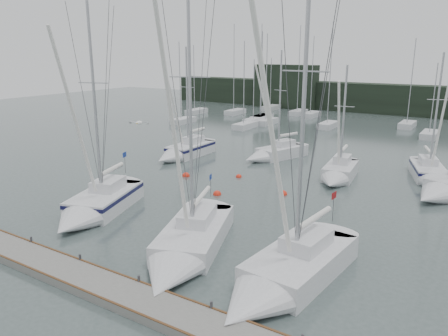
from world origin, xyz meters
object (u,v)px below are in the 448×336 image
Objects in this scene: sailboat_near_right at (280,279)px; sailboat_mid_b at (271,154)px; buoy_a at (217,195)px; buoy_c at (186,176)px; buoy_d at (239,177)px; sailboat_near_center at (184,251)px; sailboat_mid_c at (338,175)px; sailboat_mid_a at (183,152)px; buoy_b at (283,194)px; sailboat_near_left at (93,208)px; sailboat_mid_d at (431,176)px.

sailboat_mid_b is at bearing 122.59° from sailboat_near_right.
sailboat_near_right is 14.15m from buoy_a.
buoy_c reaches higher than buoy_d.
sailboat_mid_b is (-5.93, 22.20, -0.01)m from sailboat_near_center.
sailboat_near_center is 1.55× the size of sailboat_mid_c.
sailboat_mid_a is (-13.85, 17.93, 0.07)m from sailboat_near_center.
sailboat_mid_a reaches higher than sailboat_mid_b.
buoy_b is 0.96× the size of buoy_c.
sailboat_near_right is 1.62× the size of sailboat_mid_c.
sailboat_mid_b is at bearing 63.74° from sailboat_near_left.
sailboat_mid_b is (2.92, 20.42, -0.09)m from sailboat_near_left.
buoy_b is at bearing -39.14° from sailboat_mid_b.
sailboat_mid_a reaches higher than sailboat_mid_d.
buoy_d is at bearing 101.43° from buoy_a.
sailboat_mid_c is (11.01, 16.62, -0.07)m from sailboat_near_left.
sailboat_mid_c reaches higher than buoy_a.
buoy_b reaches higher than buoy_a.
buoy_b is (13.66, -5.24, -0.61)m from sailboat_mid_a.
sailboat_mid_a is 18.32× the size of buoy_b.
sailboat_mid_b is at bearing 84.88° from sailboat_near_center.
sailboat_mid_b reaches higher than sailboat_mid_c.
sailboat_mid_b reaches higher than buoy_a.
sailboat_near_left is 21.68× the size of buoy_c.
sailboat_mid_d is at bearing 10.17° from sailboat_mid_a.
sailboat_mid_c is at bearing -5.45° from sailboat_mid_b.
sailboat_mid_a is at bearing 89.08° from sailboat_near_left.
sailboat_near_right is at bearing -116.25° from sailboat_mid_d.
sailboat_near_right is at bearing -86.46° from sailboat_mid_c.
sailboat_near_center reaches higher than buoy_b.
sailboat_near_right is at bearing -20.87° from sailboat_near_center.
sailboat_near_left reaches higher than sailboat_mid_b.
buoy_a is (-6.58, -8.43, -0.55)m from sailboat_mid_c.
buoy_c is at bearing 75.29° from sailboat_near_left.
sailboat_near_center reaches higher than sailboat_mid_a.
buoy_c is (-9.50, 12.74, -0.54)m from sailboat_near_center.
sailboat_mid_c is at bearing 63.24° from sailboat_near_center.
sailboat_near_right is 18.78m from sailboat_mid_c.
sailboat_mid_d is (22.68, 4.35, -0.06)m from sailboat_mid_a.
sailboat_near_right is 18.61m from buoy_d.
sailboat_near_left is at bearing -130.32° from sailboat_mid_c.
sailboat_near_left is 20.63m from sailboat_mid_b.
buoy_b is at bearing -21.68° from sailboat_mid_a.
sailboat_mid_d is at bearing 46.77° from buoy_b.
buoy_d is at bearing 131.49° from sailboat_near_right.
buoy_d is (-10.96, 15.03, -0.60)m from sailboat_near_right.
sailboat_near_left is at bearing -73.48° from sailboat_mid_a.
sailboat_near_left is 22.90× the size of buoy_a.
buoy_b is at bearing 32.70° from buoy_a.
sailboat_near_right is at bearing -40.46° from buoy_c.
buoy_c is at bearing 179.68° from buoy_b.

